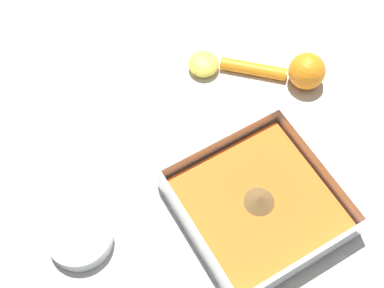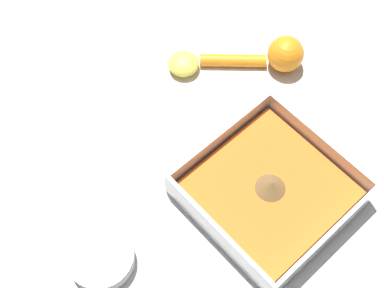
% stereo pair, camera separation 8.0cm
% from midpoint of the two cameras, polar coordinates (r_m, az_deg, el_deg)
% --- Properties ---
extents(ground_plane, '(4.00, 4.00, 0.00)m').
position_cam_midpoint_polar(ground_plane, '(0.80, 1.35, -5.28)').
color(ground_plane, beige).
extents(square_dish, '(0.21, 0.21, 0.06)m').
position_cam_midpoint_polar(square_dish, '(0.78, 5.33, -5.36)').
color(square_dish, silver).
rests_on(square_dish, ground_plane).
extents(spice_bowl, '(0.09, 0.09, 0.03)m').
position_cam_midpoint_polar(spice_bowl, '(0.76, -12.70, -12.06)').
color(spice_bowl, silver).
rests_on(spice_bowl, ground_plane).
extents(lemon_squeezer, '(0.14, 0.14, 0.06)m').
position_cam_midpoint_polar(lemon_squeezer, '(0.90, 6.41, 9.20)').
color(lemon_squeezer, orange).
rests_on(lemon_squeezer, ground_plane).
extents(lemon_half, '(0.05, 0.05, 0.03)m').
position_cam_midpoint_polar(lemon_half, '(0.90, -3.47, 8.35)').
color(lemon_half, '#EFDB4C').
rests_on(lemon_half, ground_plane).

